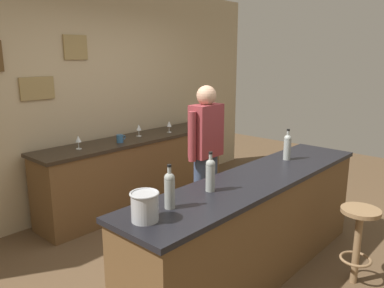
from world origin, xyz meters
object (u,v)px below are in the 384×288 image
object	(u,v)px
wine_bottle_b	(210,174)
bartender	(206,149)
bar_stool	(358,233)
wine_glass_c	(169,124)
wine_bottle_c	(287,146)
wine_bottle_a	(170,189)
wine_glass_a	(78,139)
coffee_mug	(120,139)
wine_glass_b	(139,128)
ice_bucket	(145,206)

from	to	relation	value
wine_bottle_b	bartender	bearing A→B (deg)	41.81
bar_stool	wine_glass_c	distance (m)	2.78
wine_bottle_c	wine_bottle_a	bearing A→B (deg)	-179.41
wine_bottle_b	wine_bottle_c	world-z (taller)	same
wine_bottle_b	wine_glass_a	distance (m)	1.98
wine_bottle_a	coffee_mug	xyz separation A→B (m)	(1.03, 1.91, -0.11)
wine_bottle_a	coffee_mug	distance (m)	2.17
coffee_mug	wine_glass_b	bearing A→B (deg)	16.20
wine_bottle_b	wine_glass_a	world-z (taller)	wine_bottle_b
wine_bottle_b	wine_bottle_c	bearing A→B (deg)	0.34
wine_glass_a	bartender	bearing A→B (deg)	-53.92
wine_bottle_a	wine_glass_c	world-z (taller)	wine_bottle_a
wine_bottle_a	bar_stool	bearing A→B (deg)	-28.25
bartender	wine_glass_a	world-z (taller)	bartender
wine_glass_b	coffee_mug	bearing A→B (deg)	-163.80
bartender	bar_stool	xyz separation A→B (m)	(0.09, -1.61, -0.48)
wine_glass_a	wine_glass_c	distance (m)	1.34
bar_stool	wine_glass_c	size ratio (longest dim) A/B	4.39
ice_bucket	wine_bottle_a	bearing A→B (deg)	6.94
bar_stool	wine_bottle_a	xyz separation A→B (m)	(-1.45, 0.78, 0.60)
bartender	wine_glass_b	world-z (taller)	bartender
bartender	ice_bucket	bearing A→B (deg)	-151.70
bartender	wine_glass_a	xyz separation A→B (m)	(-0.84, 1.15, 0.07)
coffee_mug	wine_bottle_c	bearing A→B (deg)	-72.48
wine_bottle_b	wine_glass_c	distance (m)	2.37
wine_glass_c	bar_stool	bearing A→B (deg)	-98.56
bartender	bar_stool	bearing A→B (deg)	-86.75
wine_bottle_a	bartender	bearing A→B (deg)	31.52
wine_bottle_a	ice_bucket	bearing A→B (deg)	-173.06
wine_glass_a	wine_glass_c	world-z (taller)	same
wine_bottle_b	wine_glass_a	bearing A→B (deg)	87.64
wine_glass_a	wine_bottle_c	bearing A→B (deg)	-60.68
wine_bottle_a	wine_bottle_b	distance (m)	0.44
wine_glass_a	wine_glass_c	xyz separation A→B (m)	(1.34, -0.08, 0.00)
wine_bottle_a	wine_glass_a	xyz separation A→B (m)	(0.52, 1.99, -0.05)
wine_glass_a	wine_glass_b	distance (m)	0.90
bartender	ice_bucket	xyz separation A→B (m)	(-1.60, -0.86, 0.08)
bartender	wine_bottle_a	xyz separation A→B (m)	(-1.36, -0.83, 0.12)
bartender	wine_bottle_c	xyz separation A→B (m)	(0.27, -0.82, 0.12)
wine_glass_c	coffee_mug	size ratio (longest dim) A/B	1.24
wine_glass_c	wine_bottle_c	bearing A→B (deg)	-96.93
bar_stool	wine_bottle_a	distance (m)	1.75
wine_glass_b	wine_glass_c	bearing A→B (deg)	-13.43
wine_glass_c	coffee_mug	distance (m)	0.83
bartender	wine_glass_b	size ratio (longest dim) A/B	10.45
wine_bottle_a	wine_bottle_b	world-z (taller)	same
bartender	bar_stool	size ratio (longest dim) A/B	2.38
ice_bucket	wine_glass_a	world-z (taller)	ice_bucket
wine_bottle_c	wine_glass_b	xyz separation A→B (m)	(-0.21, 2.00, -0.05)
wine_glass_a	wine_glass_b	world-z (taller)	same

